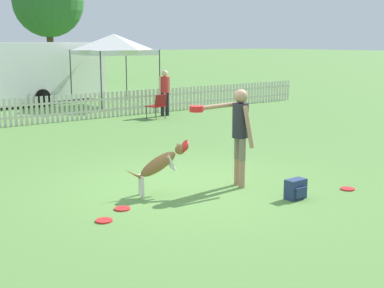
# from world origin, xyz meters

# --- Properties ---
(ground_plane) EXTENTS (240.00, 240.00, 0.00)m
(ground_plane) POSITION_xyz_m (0.00, 0.00, 0.00)
(ground_plane) COLOR #5B8C42
(handler_person) EXTENTS (0.91, 0.89, 1.71)m
(handler_person) POSITION_xyz_m (0.64, -0.48, 1.08)
(handler_person) COLOR tan
(handler_person) RESTS_ON ground_plane
(leaping_dog) EXTENTS (1.10, 0.49, 0.89)m
(leaping_dog) POSITION_xyz_m (-0.69, -0.09, 0.53)
(leaping_dog) COLOR olive
(leaping_dog) RESTS_ON ground_plane
(frisbee_near_handler) EXTENTS (0.24, 0.24, 0.02)m
(frisbee_near_handler) POSITION_xyz_m (-2.10, -0.74, 0.01)
(frisbee_near_handler) COLOR red
(frisbee_near_handler) RESTS_ON ground_plane
(frisbee_near_dog) EXTENTS (0.24, 0.24, 0.02)m
(frisbee_near_dog) POSITION_xyz_m (2.02, -1.81, 0.01)
(frisbee_near_dog) COLOR red
(frisbee_near_dog) RESTS_ON ground_plane
(frisbee_midfield) EXTENTS (0.24, 0.24, 0.02)m
(frisbee_midfield) POSITION_xyz_m (-1.62, -0.42, 0.01)
(frisbee_midfield) COLOR red
(frisbee_midfield) RESTS_ON ground_plane
(backpack_on_grass) EXTENTS (0.35, 0.23, 0.33)m
(backpack_on_grass) POSITION_xyz_m (0.90, -1.63, 0.16)
(backpack_on_grass) COLOR navy
(backpack_on_grass) RESTS_ON ground_plane
(picket_fence) EXTENTS (23.70, 0.04, 0.85)m
(picket_fence) POSITION_xyz_m (-0.00, 8.56, 0.43)
(picket_fence) COLOR beige
(picket_fence) RESTS_ON ground_plane
(folding_chair_blue_left) EXTENTS (0.61, 0.62, 0.81)m
(folding_chair_blue_left) POSITION_xyz_m (4.14, 7.23, 0.48)
(folding_chair_blue_left) COLOR #333338
(folding_chair_blue_left) RESTS_ON ground_plane
(canopy_tent_secondary) EXTENTS (2.60, 2.60, 2.79)m
(canopy_tent_secondary) POSITION_xyz_m (4.93, 11.45, 2.38)
(canopy_tent_secondary) COLOR #333338
(canopy_tent_secondary) RESTS_ON ground_plane
(spectator_standing) EXTENTS (0.41, 0.27, 1.55)m
(spectator_standing) POSITION_xyz_m (4.74, 7.70, 0.93)
(spectator_standing) COLOR black
(spectator_standing) RESTS_ON ground_plane
(equipment_trailer) EXTENTS (6.24, 3.56, 2.46)m
(equipment_trailer) POSITION_xyz_m (2.79, 14.04, 1.30)
(equipment_trailer) COLOR white
(equipment_trailer) RESTS_ON ground_plane
(tree_right_grove) EXTENTS (4.54, 4.54, 7.26)m
(tree_right_grove) POSITION_xyz_m (8.62, 26.50, 4.97)
(tree_right_grove) COLOR #4C3823
(tree_right_grove) RESTS_ON ground_plane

